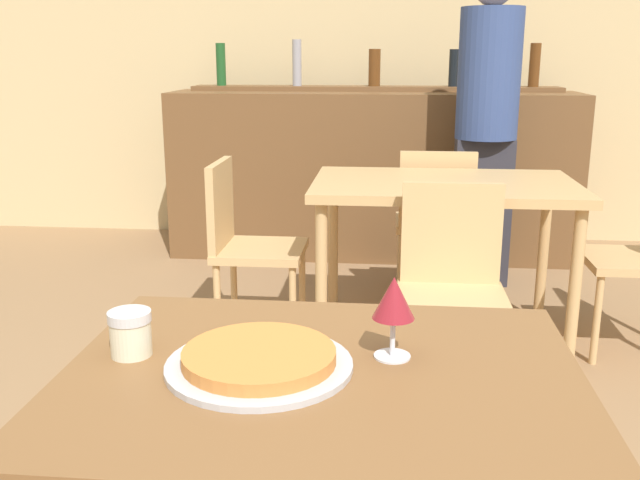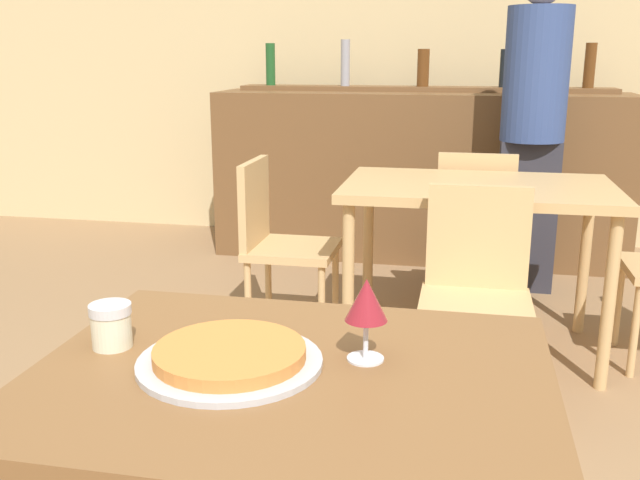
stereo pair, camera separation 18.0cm
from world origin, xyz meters
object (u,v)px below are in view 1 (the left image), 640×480
object	(u,v)px
chair_far_side_back	(435,216)
chair_far_side_front	(452,279)
wine_glass	(394,300)
cheese_shaker	(130,333)
pizza_tray	(260,359)
chair_far_side_left	(244,237)
person_standing	(487,117)

from	to	relation	value
chair_far_side_back	chair_far_side_front	bearing A→B (deg)	90.00
chair_far_side_back	wine_glass	size ratio (longest dim) A/B	5.22
chair_far_side_front	chair_far_side_back	xyz separation A→B (m)	(0.00, 1.08, 0.00)
chair_far_side_back	wine_glass	world-z (taller)	wine_glass
cheese_shaker	chair_far_side_back	bearing A→B (deg)	73.50
chair_far_side_front	pizza_tray	world-z (taller)	chair_far_side_front
chair_far_side_front	chair_far_side_left	distance (m)	1.05
chair_far_side_back	chair_far_side_left	world-z (taller)	same
chair_far_side_left	pizza_tray	world-z (taller)	chair_far_side_left
pizza_tray	cheese_shaker	distance (m)	0.26
pizza_tray	cheese_shaker	size ratio (longest dim) A/B	3.91
chair_far_side_left	pizza_tray	size ratio (longest dim) A/B	2.42
chair_far_side_back	cheese_shaker	bearing A→B (deg)	73.50
chair_far_side_front	cheese_shaker	world-z (taller)	cheese_shaker
chair_far_side_back	person_standing	world-z (taller)	person_standing
chair_far_side_left	chair_far_side_front	bearing A→B (deg)	-121.05
chair_far_side_back	chair_far_side_left	distance (m)	1.05
chair_far_side_left	pizza_tray	xyz separation A→B (m)	(0.43, -1.93, 0.28)
pizza_tray	cheese_shaker	bearing A→B (deg)	172.98
wine_glass	cheese_shaker	bearing A→B (deg)	-175.55
chair_far_side_left	person_standing	xyz separation A→B (m)	(1.19, 0.94, 0.47)
chair_far_side_front	pizza_tray	xyz separation A→B (m)	(-0.47, -1.39, 0.28)
chair_far_side_front	wine_glass	size ratio (longest dim) A/B	5.22
chair_far_side_back	cheese_shaker	distance (m)	2.56
chair_far_side_back	person_standing	bearing A→B (deg)	-125.91
chair_far_side_back	person_standing	distance (m)	0.68
chair_far_side_front	person_standing	distance (m)	1.58
pizza_tray	person_standing	bearing A→B (deg)	75.23
chair_far_side_front	chair_far_side_back	distance (m)	1.08
chair_far_side_back	wine_glass	distance (m)	2.44
person_standing	chair_far_side_left	bearing A→B (deg)	-141.69
chair_far_side_left	wine_glass	size ratio (longest dim) A/B	5.22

